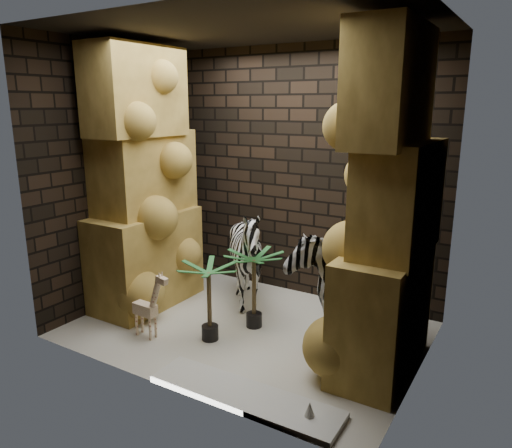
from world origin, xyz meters
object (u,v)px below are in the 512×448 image
Objects in this scene: surfboard at (244,396)px; zebra_left at (247,263)px; palm_back at (209,302)px; giraffe_toy at (145,302)px; zebra_right at (330,266)px; palm_front at (254,289)px.

zebra_left is at bearing 120.44° from surfboard.
palm_back is 0.49× the size of surfboard.
palm_back reaches higher than giraffe_toy.
palm_front is (-0.72, -0.30, -0.30)m from zebra_right.
palm_front is at bearing -170.80° from zebra_right.
palm_back is at bearing -154.07° from zebra_right.
zebra_left is 1.53× the size of palm_back.
surfboard is at bearing -62.06° from palm_front.
zebra_right is 1.89× the size of giraffe_toy.
zebra_right is at bearing 1.20° from zebra_left.
palm_front reaches higher than palm_back.
palm_back is at bearing -80.47° from zebra_left.
zebra_left reaches higher than surfboard.
surfboard is (0.61, -1.16, -0.40)m from palm_front.
surfboard is (0.92, -1.51, -0.54)m from zebra_left.
zebra_right is 1.91m from giraffe_toy.
palm_front is (0.31, -0.36, -0.14)m from zebra_left.
palm_front is 0.53m from palm_back.
surfboard is at bearing -54.52° from zebra_left.
palm_front is at bearing -44.99° from zebra_left.
zebra_right is 1.27m from palm_back.
zebra_right is 1.77× the size of palm_back.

